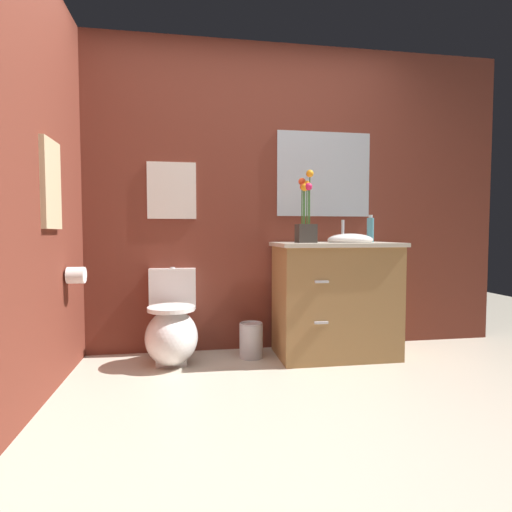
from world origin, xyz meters
TOP-DOWN VIEW (x-y plane):
  - ground_plane at (0.00, 0.00)m, footprint 8.59×8.59m
  - wall_back at (0.20, 1.47)m, footprint 4.01×0.05m
  - wall_left at (-1.31, 0.43)m, footprint 0.05×4.05m
  - toilet at (-0.61, 1.17)m, footprint 0.38×0.59m
  - vanity_cabinet at (0.64, 1.15)m, footprint 0.94×0.56m
  - flower_vase at (0.39, 1.11)m, footprint 0.14×0.14m
  - soap_bottle at (0.94, 1.18)m, footprint 0.06×0.06m
  - trash_bin at (-0.01, 1.19)m, footprint 0.18×0.18m
  - wall_poster at (-0.61, 1.44)m, footprint 0.38×0.01m
  - wall_mirror at (0.64, 1.44)m, footprint 0.80×0.01m
  - hanging_towel at (-1.27, 0.70)m, footprint 0.03×0.28m
  - toilet_paper_roll at (-1.22, 0.98)m, footprint 0.11×0.11m

SIDE VIEW (x-z plane):
  - ground_plane at x=0.00m, z-range 0.00..0.00m
  - trash_bin at x=-0.01m, z-range 0.00..0.27m
  - toilet at x=-0.61m, z-range -0.10..0.59m
  - vanity_cabinet at x=0.64m, z-range -0.08..0.99m
  - toilet_paper_roll at x=-1.22m, z-range 0.62..0.74m
  - soap_bottle at x=0.94m, z-range 0.88..1.09m
  - flower_vase at x=0.39m, z-range 0.79..1.34m
  - hanging_towel at x=-1.27m, z-range 0.98..1.50m
  - wall_back at x=0.20m, z-range 0.00..2.50m
  - wall_left at x=-1.31m, z-range 0.00..2.50m
  - wall_poster at x=-0.61m, z-range 1.07..1.52m
  - wall_mirror at x=0.64m, z-range 1.10..1.80m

